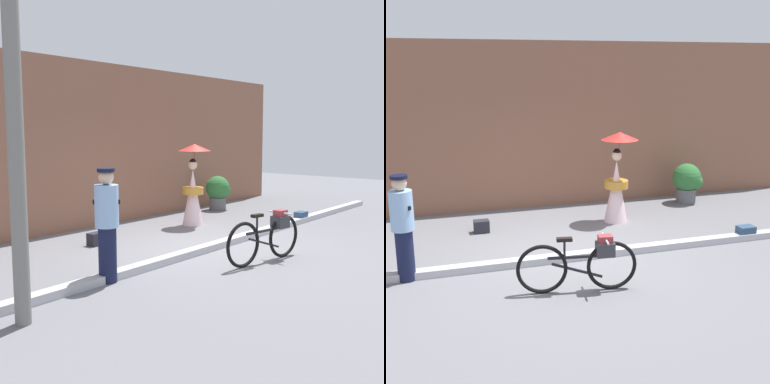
# 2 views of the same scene
# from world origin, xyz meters

# --- Properties ---
(ground_plane) EXTENTS (30.00, 30.00, 0.00)m
(ground_plane) POSITION_xyz_m (0.00, 0.00, 0.00)
(ground_plane) COLOR slate
(building_wall) EXTENTS (14.00, 0.40, 3.67)m
(building_wall) POSITION_xyz_m (0.00, 3.55, 1.84)
(building_wall) COLOR brown
(building_wall) RESTS_ON ground_plane
(sidewalk_curb) EXTENTS (14.00, 0.20, 0.12)m
(sidewalk_curb) POSITION_xyz_m (0.00, 0.00, 0.06)
(sidewalk_curb) COLOR #B2B2B7
(sidewalk_curb) RESTS_ON ground_plane
(bicycle_near_officer) EXTENTS (1.73, 0.48, 0.83)m
(bicycle_near_officer) POSITION_xyz_m (-0.23, -1.19, 0.44)
(bicycle_near_officer) COLOR black
(bicycle_near_officer) RESTS_ON ground_plane
(person_officer) EXTENTS (0.34, 0.34, 1.63)m
(person_officer) POSITION_xyz_m (-2.65, -0.03, 0.87)
(person_officer) COLOR #141938
(person_officer) RESTS_ON ground_plane
(person_with_parasol) EXTENTS (0.75, 0.75, 1.86)m
(person_with_parasol) POSITION_xyz_m (1.47, 1.80, 0.91)
(person_with_parasol) COLOR silver
(person_with_parasol) RESTS_ON ground_plane
(potted_plant_by_door) EXTENTS (0.68, 0.66, 0.93)m
(potted_plant_by_door) POSITION_xyz_m (3.59, 2.64, 0.52)
(potted_plant_by_door) COLOR #59595B
(potted_plant_by_door) RESTS_ON ground_plane
(backpack_on_pavement) EXTENTS (0.31, 0.22, 0.25)m
(backpack_on_pavement) POSITION_xyz_m (3.38, 0.04, 0.13)
(backpack_on_pavement) COLOR navy
(backpack_on_pavement) RESTS_ON ground_plane
(backpack_spare) EXTENTS (0.29, 0.21, 0.24)m
(backpack_spare) POSITION_xyz_m (-1.29, 1.89, 0.13)
(backpack_spare) COLOR #26262D
(backpack_spare) RESTS_ON ground_plane
(utility_pole) EXTENTS (0.18, 0.18, 4.80)m
(utility_pole) POSITION_xyz_m (-4.27, -0.48, 2.40)
(utility_pole) COLOR slate
(utility_pole) RESTS_ON ground_plane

